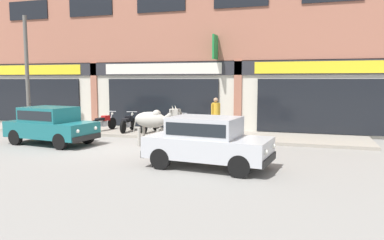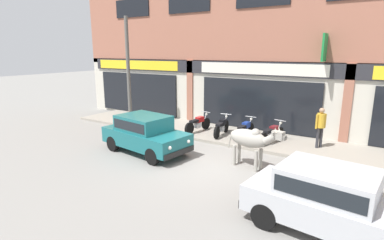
# 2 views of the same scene
# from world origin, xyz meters

# --- Properties ---
(ground_plane) EXTENTS (90.00, 90.00, 0.00)m
(ground_plane) POSITION_xyz_m (0.00, 0.00, 0.00)
(ground_plane) COLOR gray
(sidewalk) EXTENTS (19.00, 2.90, 0.13)m
(sidewalk) POSITION_xyz_m (0.00, 3.65, 0.06)
(sidewalk) COLOR gray
(sidewalk) RESTS_ON ground
(shop_building) EXTENTS (23.00, 1.40, 10.48)m
(shop_building) POSITION_xyz_m (0.00, 5.35, 5.05)
(shop_building) COLOR #9E604C
(shop_building) RESTS_ON ground
(cow) EXTENTS (2.13, 0.82, 1.61)m
(cow) POSITION_xyz_m (1.48, 0.54, 1.01)
(cow) COLOR #9E998E
(cow) RESTS_ON ground
(car_0) EXTENTS (3.76, 2.06, 1.46)m
(car_0) POSITION_xyz_m (-2.55, -0.12, 0.81)
(car_0) COLOR black
(car_0) RESTS_ON ground
(car_1) EXTENTS (3.73, 1.97, 1.46)m
(car_1) POSITION_xyz_m (4.28, -2.04, 0.81)
(car_1) COLOR black
(car_1) RESTS_ON ground
(motorcycle_0) EXTENTS (0.56, 1.81, 0.88)m
(motorcycle_0) POSITION_xyz_m (-2.18, 3.20, 0.51)
(motorcycle_0) COLOR black
(motorcycle_0) RESTS_ON sidewalk
(motorcycle_1) EXTENTS (0.52, 1.81, 0.88)m
(motorcycle_1) POSITION_xyz_m (-0.96, 3.26, 0.51)
(motorcycle_1) COLOR black
(motorcycle_1) RESTS_ON sidewalk
(motorcycle_2) EXTENTS (0.52, 1.81, 0.88)m
(motorcycle_2) POSITION_xyz_m (0.12, 3.34, 0.51)
(motorcycle_2) COLOR black
(motorcycle_2) RESTS_ON sidewalk
(motorcycle_3) EXTENTS (0.67, 1.79, 0.88)m
(motorcycle_3) POSITION_xyz_m (1.34, 3.33, 0.51)
(motorcycle_3) COLOR black
(motorcycle_3) RESTS_ON sidewalk
(pedestrian) EXTENTS (0.33, 0.42, 1.60)m
(pedestrian) POSITION_xyz_m (3.11, 3.71, 1.11)
(pedestrian) COLOR #2D2D33
(pedestrian) RESTS_ON sidewalk
(utility_pole) EXTENTS (0.18, 0.18, 5.38)m
(utility_pole) POSITION_xyz_m (-5.85, 2.50, 2.82)
(utility_pole) COLOR #595651
(utility_pole) RESTS_ON sidewalk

